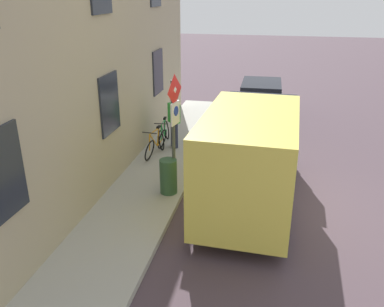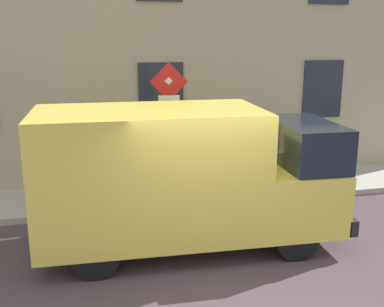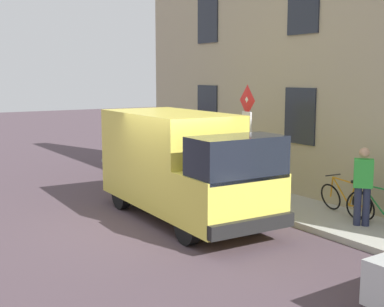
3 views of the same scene
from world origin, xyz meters
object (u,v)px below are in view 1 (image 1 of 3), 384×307
Objects in this scene: bicycle_green at (164,134)px; pedestrian at (174,120)px; delivery_van at (252,154)px; litter_bin at (168,176)px; sign_post_stacked at (174,118)px; parked_hatchback at (261,98)px; bicycle_orange at (156,143)px.

pedestrian reaches higher than bicycle_green.
litter_bin is at bearing 94.64° from delivery_van.
parked_hatchback is (-1.76, -7.77, -1.36)m from sign_post_stacked.
bicycle_orange is at bearing 55.35° from delivery_van.
sign_post_stacked reaches higher than parked_hatchback.
parked_hatchback is at bearing -103.43° from litter_bin.
sign_post_stacked is 2.06m from delivery_van.
bicycle_green is at bearing -33.52° from parked_hatchback.
sign_post_stacked reaches higher than bicycle_orange.
parked_hatchback is 6.28m from bicycle_orange.
delivery_van is 3.95m from bicycle_orange.
delivery_van reaches higher than litter_bin.
sign_post_stacked is at bearing -115.86° from pedestrian.
parked_hatchback is at bearing 21.44° from pedestrian.
pedestrian is at bearing 61.26° from bicycle_green.
sign_post_stacked is 1.69× the size of bicycle_green.
pedestrian is (0.78, -2.98, -1.02)m from sign_post_stacked.
sign_post_stacked is 2.97m from bicycle_orange.
bicycle_orange is 1.02m from pedestrian.
parked_hatchback reaches higher than bicycle_orange.
sign_post_stacked is at bearing 14.52° from bicycle_green.
sign_post_stacked is at bearing 33.50° from bicycle_orange.
bicycle_green is 3.49m from litter_bin.
bicycle_green is 1.91× the size of litter_bin.
pedestrian is at bearing 43.39° from delivery_van.
delivery_van is 2.18m from litter_bin.
delivery_van is at bearing 37.56° from bicycle_green.
bicycle_green is at bearing -174.58° from bicycle_orange.
bicycle_green is at bearing 45.81° from delivery_van.
delivery_van is 3.14× the size of pedestrian.
bicycle_green is 1.00× the size of bicycle_orange.
parked_hatchback is at bearing 157.55° from bicycle_orange.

